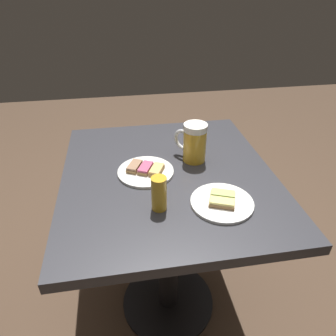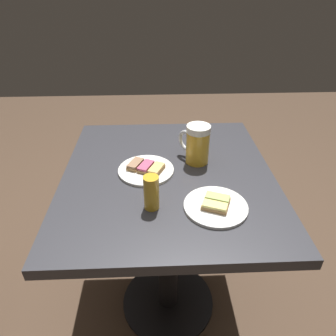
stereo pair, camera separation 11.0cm
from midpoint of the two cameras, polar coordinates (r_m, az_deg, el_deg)
The scene contains 6 objects.
ground_plane at distance 1.66m, azimuth 2.06°, elevation -23.54°, with size 6.00×6.00×0.00m, color #4C3828.
cafe_table at distance 1.20m, azimuth 2.63°, elevation -7.19°, with size 0.75×0.83×0.77m.
plate_near at distance 1.11m, azimuth -1.30°, elevation -0.31°, with size 0.20×0.20×0.03m.
plate_far at distance 0.97m, azimuth 12.09°, elevation -6.95°, with size 0.20×0.20×0.03m.
beer_mug at distance 1.15m, azimuth 8.10°, elevation 4.37°, with size 0.11×0.12×0.15m.
beer_glass_small at distance 0.92m, azimuth 0.31°, elevation -4.70°, with size 0.05×0.05×0.11m, color gold.
Camera 2 is at (0.04, 0.92, 1.38)m, focal length 32.87 mm.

